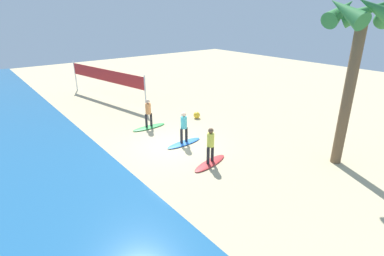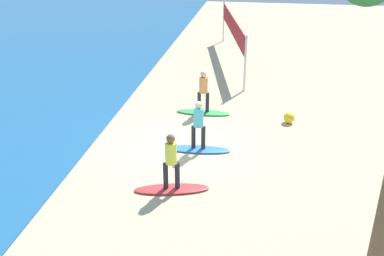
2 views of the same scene
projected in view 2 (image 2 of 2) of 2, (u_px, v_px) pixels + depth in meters
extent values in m
plane|color=#CCB789|center=(181.00, 147.00, 14.76)|extent=(60.00, 60.00, 0.00)
ellipsoid|color=red|center=(172.00, 189.00, 12.35)|extent=(1.02, 2.17, 0.09)
cylinder|color=#232328|center=(166.00, 176.00, 12.15)|extent=(0.14, 0.14, 0.78)
cylinder|color=#232328|center=(177.00, 175.00, 12.17)|extent=(0.14, 0.14, 0.78)
cylinder|color=#E0E04C|center=(171.00, 153.00, 11.87)|extent=(0.32, 0.32, 0.62)
sphere|color=brown|center=(171.00, 139.00, 11.69)|extent=(0.24, 0.24, 0.24)
ellipsoid|color=blue|center=(198.00, 149.00, 14.51)|extent=(0.66, 2.12, 0.09)
cylinder|color=#232328|center=(193.00, 137.00, 14.35)|extent=(0.14, 0.14, 0.78)
cylinder|color=#232328|center=(203.00, 137.00, 14.32)|extent=(0.14, 0.14, 0.78)
cylinder|color=#4CC6D1|center=(198.00, 117.00, 14.04)|extent=(0.32, 0.32, 0.62)
sphere|color=beige|center=(199.00, 105.00, 13.86)|extent=(0.24, 0.24, 0.24)
ellipsoid|color=green|center=(203.00, 112.00, 17.33)|extent=(0.57, 2.10, 0.09)
cylinder|color=#232328|center=(199.00, 102.00, 17.17)|extent=(0.14, 0.14, 0.78)
cylinder|color=#232328|center=(207.00, 102.00, 17.12)|extent=(0.14, 0.14, 0.78)
cylinder|color=#E58C4C|center=(203.00, 85.00, 16.85)|extent=(0.32, 0.32, 0.62)
sphere|color=beige|center=(204.00, 74.00, 16.67)|extent=(0.24, 0.24, 0.24)
cylinder|color=silver|center=(245.00, 64.00, 19.15)|extent=(0.10, 0.10, 2.50)
cylinder|color=silver|center=(224.00, 21.00, 27.31)|extent=(0.10, 0.10, 2.50)
cube|color=red|center=(233.00, 26.00, 22.95)|extent=(8.83, 1.80, 0.90)
sphere|color=yellow|center=(289.00, 118.00, 16.43)|extent=(0.42, 0.42, 0.42)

